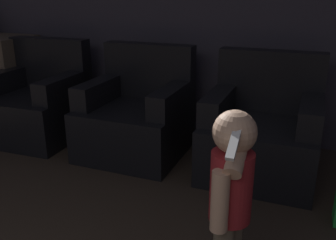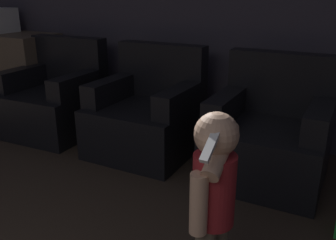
% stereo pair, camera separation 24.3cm
% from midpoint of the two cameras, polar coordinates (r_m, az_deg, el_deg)
% --- Properties ---
extents(armchair_left, '(0.86, 0.84, 0.93)m').
position_cam_midpoint_polar(armchair_left, '(3.92, -20.98, 2.29)').
color(armchair_left, black).
rests_on(armchair_left, ground_plane).
extents(armchair_middle, '(0.85, 0.83, 0.93)m').
position_cam_midpoint_polar(armchair_middle, '(3.31, -6.83, 0.46)').
color(armchair_middle, black).
rests_on(armchair_middle, ground_plane).
extents(armchair_right, '(0.85, 0.83, 0.93)m').
position_cam_midpoint_polar(armchair_right, '(2.98, 11.84, -1.98)').
color(armchair_right, black).
rests_on(armchair_right, ground_plane).
extents(person_toddler, '(0.20, 0.35, 0.90)m').
position_cam_midpoint_polar(person_toddler, '(1.75, 5.60, -10.28)').
color(person_toddler, brown).
rests_on(person_toddler, ground_plane).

